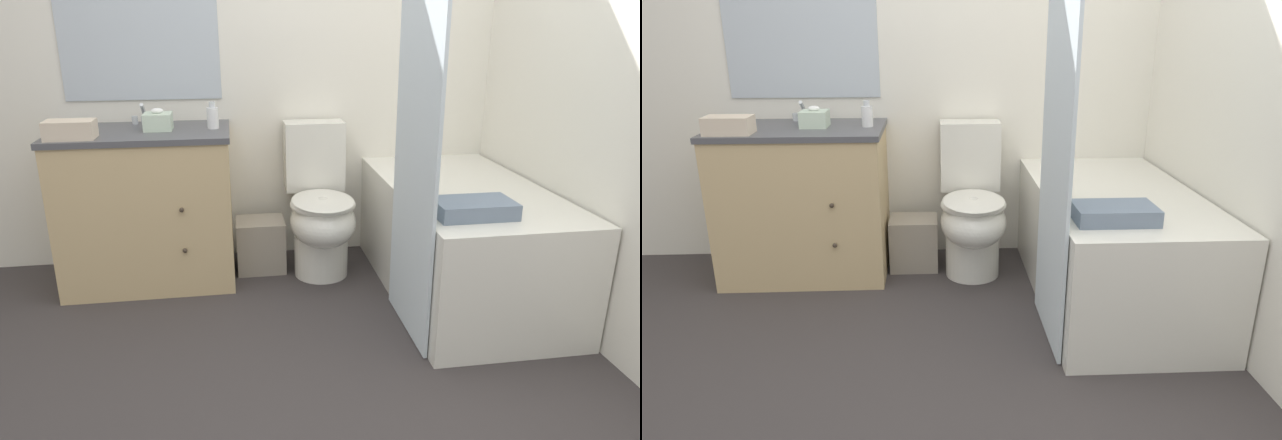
{
  "view_description": "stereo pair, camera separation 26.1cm",
  "coord_description": "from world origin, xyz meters",
  "views": [
    {
      "loc": [
        -0.32,
        -1.73,
        1.36
      ],
      "look_at": [
        0.07,
        0.71,
        0.5
      ],
      "focal_mm": 32.0,
      "sensor_mm": 36.0,
      "label": 1
    },
    {
      "loc": [
        -0.06,
        -1.76,
        1.36
      ],
      "look_at": [
        0.07,
        0.71,
        0.5
      ],
      "focal_mm": 32.0,
      "sensor_mm": 36.0,
      "label": 2
    }
  ],
  "objects": [
    {
      "name": "vanity_cabinet",
      "position": [
        -0.77,
        1.3,
        0.42
      ],
      "size": [
        0.9,
        0.59,
        0.83
      ],
      "color": "tan",
      "rests_on": "ground_plane"
    },
    {
      "name": "wall_right",
      "position": [
        1.25,
        0.79,
        1.25
      ],
      "size": [
        0.05,
        2.58,
        2.5
      ],
      "color": "white",
      "rests_on": "ground_plane"
    },
    {
      "name": "ground_plane",
      "position": [
        0.0,
        0.0,
        0.0
      ],
      "size": [
        14.0,
        14.0,
        0.0
      ],
      "primitive_type": "plane",
      "color": "#383333"
    },
    {
      "name": "shower_curtain",
      "position": [
        0.45,
        0.55,
        1.0
      ],
      "size": [
        0.02,
        0.55,
        1.99
      ],
      "color": "silver",
      "rests_on": "ground_plane"
    },
    {
      "name": "soap_dispenser",
      "position": [
        -0.4,
        1.3,
        0.89
      ],
      "size": [
        0.06,
        0.06,
        0.14
      ],
      "color": "white",
      "rests_on": "vanity_cabinet"
    },
    {
      "name": "bathtub",
      "position": [
        0.84,
        0.89,
        0.29
      ],
      "size": [
        0.75,
        1.39,
        0.58
      ],
      "color": "silver",
      "rests_on": "ground_plane"
    },
    {
      "name": "hand_towel_folded",
      "position": [
        -1.07,
        1.12,
        0.88
      ],
      "size": [
        0.23,
        0.14,
        0.09
      ],
      "color": "beige",
      "rests_on": "vanity_cabinet"
    },
    {
      "name": "tissue_box",
      "position": [
        -0.68,
        1.3,
        0.88
      ],
      "size": [
        0.14,
        0.15,
        0.11
      ],
      "color": "silver",
      "rests_on": "vanity_cabinet"
    },
    {
      "name": "toilet",
      "position": [
        0.15,
        1.24,
        0.37
      ],
      "size": [
        0.35,
        0.64,
        0.82
      ],
      "color": "silver",
      "rests_on": "ground_plane"
    },
    {
      "name": "wastebasket",
      "position": [
        -0.18,
        1.33,
        0.15
      ],
      "size": [
        0.27,
        0.23,
        0.3
      ],
      "color": "gray",
      "rests_on": "ground_plane"
    },
    {
      "name": "bath_towel_folded",
      "position": [
        0.69,
        0.44,
        0.61
      ],
      "size": [
        0.34,
        0.21,
        0.07
      ],
      "color": "slate",
      "rests_on": "bathtub"
    },
    {
      "name": "wall_back",
      "position": [
        -0.01,
        1.61,
        1.25
      ],
      "size": [
        8.0,
        0.06,
        2.5
      ],
      "color": "white",
      "rests_on": "ground_plane"
    },
    {
      "name": "sink_faucet",
      "position": [
        -0.77,
        1.49,
        0.87
      ],
      "size": [
        0.14,
        0.12,
        0.12
      ],
      "color": "silver",
      "rests_on": "vanity_cabinet"
    }
  ]
}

